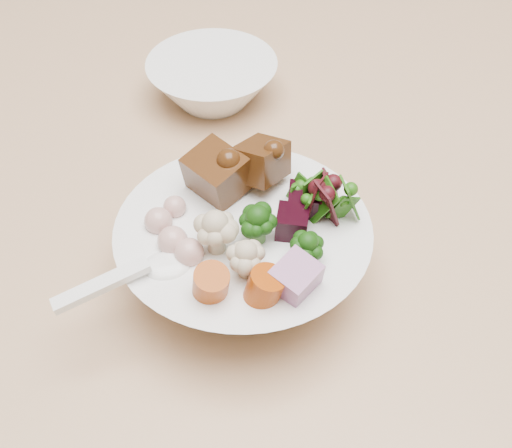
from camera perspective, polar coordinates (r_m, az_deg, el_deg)
name	(u,v)px	position (r m, az deg, el deg)	size (l,w,h in m)	color
food_bowl	(245,248)	(0.60, -0.87, -1.97)	(0.21, 0.21, 0.12)	white
soup_spoon	(150,272)	(0.56, -8.47, -3.78)	(0.11, 0.05, 0.02)	white
side_bowl	(212,81)	(0.82, -3.51, 11.34)	(0.15, 0.15, 0.05)	white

